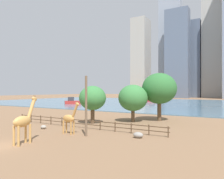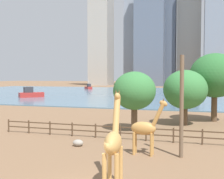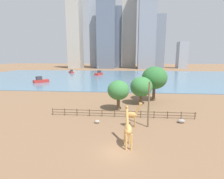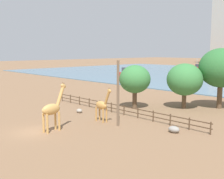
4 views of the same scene
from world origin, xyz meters
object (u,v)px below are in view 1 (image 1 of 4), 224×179
(utility_pole, at_px, (86,106))
(boat_ferry, at_px, (124,98))
(tree_right_tall, at_px, (93,98))
(giraffe_companion, at_px, (24,121))
(boulder_by_pole, at_px, (44,127))
(tree_center_broad, at_px, (159,89))
(giraffe_tall, at_px, (70,118))
(boulder_near_fence, at_px, (138,135))
(boat_tug, at_px, (151,99))
(tree_left_large, at_px, (133,98))
(boat_sailboat, at_px, (72,102))

(utility_pole, distance_m, boat_ferry, 99.49)
(utility_pole, xyz_separation_m, tree_right_tall, (-5.11, 8.43, 0.57))
(giraffe_companion, distance_m, utility_pole, 7.09)
(boulder_by_pole, xyz_separation_m, tree_center_broad, (11.42, 16.25, 5.47))
(giraffe_tall, relative_size, utility_pole, 0.58)
(boulder_near_fence, height_order, boat_tug, boat_tug)
(utility_pole, relative_size, tree_left_large, 1.12)
(boulder_near_fence, height_order, boat_ferry, boat_ferry)
(giraffe_tall, distance_m, boulder_near_fence, 8.68)
(giraffe_tall, xyz_separation_m, boat_ferry, (-39.43, 90.26, -0.97))
(giraffe_tall, distance_m, tree_left_large, 13.85)
(tree_center_broad, relative_size, tree_right_tall, 1.38)
(boulder_near_fence, height_order, tree_right_tall, tree_right_tall)
(utility_pole, xyz_separation_m, boulder_near_fence, (5.68, 2.28, -3.25))
(utility_pole, distance_m, boulder_near_fence, 6.93)
(tree_center_broad, bearing_deg, boat_tug, 111.66)
(boat_sailboat, bearing_deg, giraffe_tall, -95.85)
(boulder_by_pole, height_order, boat_tug, boat_tug)
(utility_pole, height_order, boat_tug, utility_pole)
(boulder_near_fence, relative_size, boat_sailboat, 0.20)
(boulder_by_pole, relative_size, boat_sailboat, 0.15)
(boulder_near_fence, xyz_separation_m, tree_center_broad, (-2.45, 14.88, 5.41))
(giraffe_tall, xyz_separation_m, tree_center_broad, (5.74, 17.23, 3.80))
(boulder_by_pole, height_order, tree_center_broad, tree_center_broad)
(boat_ferry, bearing_deg, tree_left_large, 169.54)
(tree_right_tall, bearing_deg, tree_left_large, 45.27)
(giraffe_tall, xyz_separation_m, utility_pole, (2.51, 0.07, 1.63))
(giraffe_tall, height_order, tree_right_tall, tree_right_tall)
(boat_sailboat, bearing_deg, boat_ferry, 46.17)
(giraffe_tall, xyz_separation_m, boulder_by_pole, (-5.68, 0.98, -1.68))
(boulder_by_pole, height_order, tree_left_large, tree_left_large)
(utility_pole, bearing_deg, tree_center_broad, 79.33)
(giraffe_tall, bearing_deg, boulder_by_pole, 172.60)
(giraffe_companion, distance_m, tree_center_broad, 24.48)
(giraffe_tall, xyz_separation_m, tree_right_tall, (-2.60, 8.50, 2.20))
(tree_center_broad, bearing_deg, boat_ferry, 121.74)
(boulder_near_fence, relative_size, boat_tug, 0.18)
(boat_sailboat, bearing_deg, boulder_near_fence, -88.61)
(tree_right_tall, bearing_deg, giraffe_tall, -72.99)
(utility_pole, xyz_separation_m, boat_sailboat, (-39.88, 43.65, -2.45))
(tree_center_broad, height_order, tree_right_tall, tree_center_broad)
(tree_right_tall, distance_m, boat_tug, 71.09)
(giraffe_tall, bearing_deg, utility_pole, 4.08)
(tree_right_tall, distance_m, boat_sailboat, 49.59)
(tree_right_tall, bearing_deg, boulder_near_fence, -29.67)
(giraffe_tall, height_order, boat_tug, boat_tug)
(boulder_by_pole, bearing_deg, tree_left_large, 57.36)
(giraffe_companion, relative_size, tree_center_broad, 0.58)
(tree_right_tall, height_order, boat_ferry, tree_right_tall)
(boulder_by_pole, xyz_separation_m, boat_ferry, (-33.76, 89.28, 0.71))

